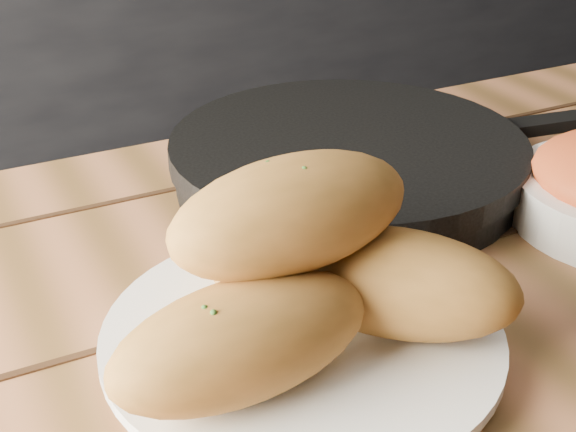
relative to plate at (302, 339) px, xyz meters
name	(u,v)px	position (x,y,z in m)	size (l,w,h in m)	color
counter	(239,21)	(0.75, 1.82, -0.31)	(2.80, 0.60, 0.90)	black
plate	(302,339)	(0.00, 0.00, 0.00)	(0.26, 0.26, 0.02)	white
bread_rolls	(297,269)	(-0.01, 0.00, 0.06)	(0.27, 0.24, 0.12)	#A2682D
skillet	(349,160)	(0.15, 0.20, 0.01)	(0.46, 0.32, 0.05)	black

